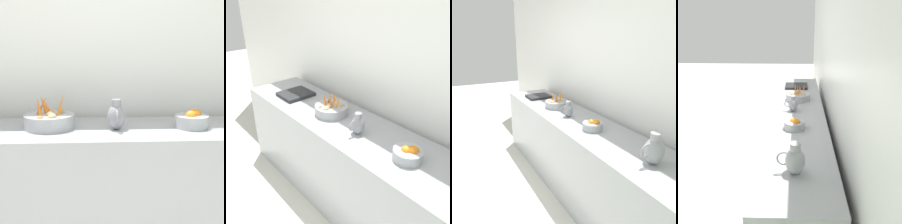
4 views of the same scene
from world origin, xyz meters
TOP-DOWN VIEW (x-y plane):
  - tile_wall_left at (-1.95, 0.68)m, footprint 0.10×7.79m
  - prep_counter at (-1.52, 0.18)m, footprint 0.64×3.28m
  - vegetable_colander at (-1.53, -0.33)m, footprint 0.32×0.32m
  - orange_bowl at (-1.49, 0.57)m, footprint 0.21×0.21m
  - metal_pitcher_short at (-1.47, 0.09)m, footprint 0.16×0.11m

SIDE VIEW (x-z plane):
  - prep_counter at x=-1.52m, z-range 0.00..0.93m
  - orange_bowl at x=-1.49m, z-range 0.91..1.03m
  - vegetable_colander at x=-1.53m, z-range 0.87..1.08m
  - metal_pitcher_short at x=-1.47m, z-range 0.92..1.11m
  - tile_wall_left at x=-1.95m, z-range 0.00..3.00m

